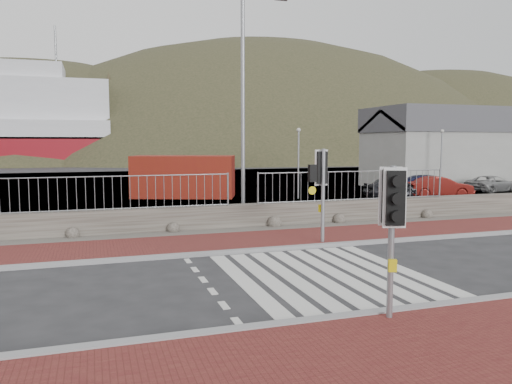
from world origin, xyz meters
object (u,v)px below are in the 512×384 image
object	(u,v)px
car_b	(439,187)
car_c	(431,185)
car_d	(492,184)
traffic_signal_far	(322,176)
traffic_signal_near	(392,210)
shipping_container	(184,176)
streetlight	(247,96)
car_a	(395,187)

from	to	relation	value
car_b	car_c	world-z (taller)	car_c
car_d	car_b	bearing A→B (deg)	90.76
traffic_signal_far	traffic_signal_near	bearing A→B (deg)	73.30
shipping_container	traffic_signal_near	bearing A→B (deg)	-70.02
car_c	car_d	distance (m)	5.24
streetlight	car_d	bearing A→B (deg)	22.46
streetlight	car_b	distance (m)	15.60
shipping_container	car_d	distance (m)	20.15
car_d	car_c	bearing A→B (deg)	81.70
streetlight	car_d	distance (m)	20.96
streetlight	car_c	bearing A→B (deg)	27.15
car_d	shipping_container	bearing A→B (deg)	65.07
traffic_signal_far	shipping_container	size ratio (longest dim) A/B	0.52
car_a	car_b	size ratio (longest dim) A/B	0.97
car_a	car_d	size ratio (longest dim) A/B	0.94
traffic_signal_far	car_c	size ratio (longest dim) A/B	0.70
car_a	traffic_signal_far	bearing A→B (deg)	140.65
car_b	car_d	size ratio (longest dim) A/B	0.98
car_c	traffic_signal_far	bearing A→B (deg)	150.20
streetlight	traffic_signal_far	bearing A→B (deg)	-74.94
streetlight	car_d	size ratio (longest dim) A/B	2.31
traffic_signal_near	car_d	bearing A→B (deg)	60.52
car_b	car_c	size ratio (longest dim) A/B	0.87
car_b	car_d	distance (m)	5.54
traffic_signal_far	car_c	distance (m)	17.14
car_a	car_b	bearing A→B (deg)	-97.55
traffic_signal_near	car_c	xyz separation A→B (m)	(14.70, 17.99, -1.43)
car_a	shipping_container	bearing A→B (deg)	72.60
car_c	streetlight	bearing A→B (deg)	134.32
traffic_signal_near	car_c	distance (m)	23.28
shipping_container	car_a	xyz separation A→B (m)	(11.80, -4.47, -0.61)
car_a	car_b	xyz separation A→B (m)	(2.70, -0.52, 0.00)
shipping_container	traffic_signal_far	bearing A→B (deg)	-63.21
streetlight	car_b	xyz separation A→B (m)	(13.81, 5.70, -4.49)
streetlight	car_c	xyz separation A→B (m)	(13.94, 6.59, -4.48)
shipping_container	car_c	size ratio (longest dim) A/B	1.35
traffic_signal_near	car_c	bearing A→B (deg)	68.21
streetlight	car_c	distance (m)	16.06
car_b	car_c	distance (m)	0.90
traffic_signal_far	car_c	world-z (taller)	traffic_signal_far
car_b	car_c	xyz separation A→B (m)	(0.13, 0.89, 0.01)
traffic_signal_near	car_d	world-z (taller)	traffic_signal_near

